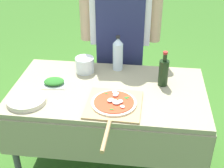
% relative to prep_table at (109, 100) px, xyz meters
% --- Properties ---
extents(ground_plane, '(12.00, 12.00, 0.00)m').
position_rel_prep_table_xyz_m(ground_plane, '(0.00, 0.00, -0.64)').
color(ground_plane, '#386B23').
extents(prep_table, '(1.33, 0.76, 0.73)m').
position_rel_prep_table_xyz_m(prep_table, '(0.00, 0.00, 0.00)').
color(prep_table, gray).
rests_on(prep_table, ground).
extents(person_cook, '(0.64, 0.23, 1.70)m').
position_rel_prep_table_xyz_m(person_cook, '(0.02, 0.56, 0.36)').
color(person_cook, '#70604C').
rests_on(person_cook, ground).
extents(pizza_on_peel, '(0.35, 0.61, 0.05)m').
position_rel_prep_table_xyz_m(pizza_on_peel, '(0.06, -0.20, 0.10)').
color(pizza_on_peel, tan).
rests_on(pizza_on_peel, prep_table).
extents(oil_bottle, '(0.07, 0.07, 0.25)m').
position_rel_prep_table_xyz_m(oil_bottle, '(0.36, 0.10, 0.19)').
color(oil_bottle, black).
rests_on(oil_bottle, prep_table).
extents(water_bottle, '(0.08, 0.08, 0.27)m').
position_rel_prep_table_xyz_m(water_bottle, '(0.03, 0.29, 0.22)').
color(water_bottle, silver).
rests_on(water_bottle, prep_table).
extents(herb_container, '(0.18, 0.15, 0.04)m').
position_rel_prep_table_xyz_m(herb_container, '(-0.38, 0.01, 0.11)').
color(herb_container, silver).
rests_on(herb_container, prep_table).
extents(mixing_tub, '(0.14, 0.14, 0.11)m').
position_rel_prep_table_xyz_m(mixing_tub, '(-0.21, 0.22, 0.14)').
color(mixing_tub, silver).
rests_on(mixing_tub, prep_table).
extents(plate_stack, '(0.25, 0.25, 0.03)m').
position_rel_prep_table_xyz_m(plate_stack, '(-0.50, -0.22, 0.10)').
color(plate_stack, beige).
rests_on(plate_stack, prep_table).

